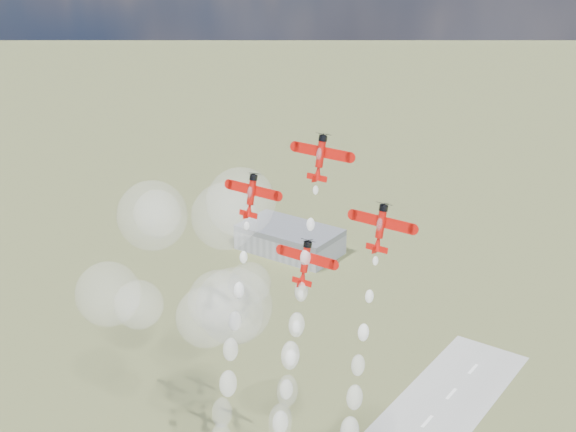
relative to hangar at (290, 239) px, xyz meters
The scene contains 8 objects.
hangar is the anchor object (origin of this frame).
plane_lead 249.98m from the hangar, 53.75° to the right, with size 12.93×4.79×9.09m.
plane_left 239.48m from the hangar, 57.43° to the right, with size 12.93×4.79×9.09m.
plane_right 255.70m from the hangar, 51.10° to the right, with size 12.93×4.79×9.09m.
plane_slot 244.96m from the hangar, 54.51° to the right, with size 12.93×4.79×9.09m.
smoke_trail_lead 240.91m from the hangar, 55.51° to the right, with size 5.69×16.07×57.97m.
smoke_trail_left 232.33m from the hangar, 59.04° to the right, with size 5.47×15.70×57.63m.
drifted_smoke_cloud 179.56m from the hangar, 64.73° to the right, with size 65.86×36.56×54.39m.
Camera 1 is at (91.82, -125.86, 168.45)m, focal length 50.00 mm.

